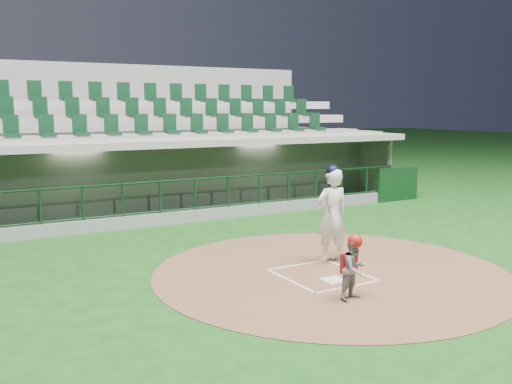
% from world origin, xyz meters
% --- Properties ---
extents(ground, '(120.00, 120.00, 0.00)m').
position_xyz_m(ground, '(0.00, 0.00, 0.00)').
color(ground, '#134313').
rests_on(ground, ground).
extents(dirt_circle, '(7.20, 7.20, 0.01)m').
position_xyz_m(dirt_circle, '(0.30, -0.20, 0.01)').
color(dirt_circle, brown).
rests_on(dirt_circle, ground).
extents(home_plate, '(0.43, 0.43, 0.02)m').
position_xyz_m(home_plate, '(0.00, -0.70, 0.02)').
color(home_plate, silver).
rests_on(home_plate, dirt_circle).
extents(batter_box_chalk, '(1.55, 1.80, 0.01)m').
position_xyz_m(batter_box_chalk, '(0.00, -0.30, 0.02)').
color(batter_box_chalk, white).
rests_on(batter_box_chalk, ground).
extents(dugout_structure, '(16.40, 3.70, 3.00)m').
position_xyz_m(dugout_structure, '(0.02, 7.83, 0.96)').
color(dugout_structure, slate).
rests_on(dugout_structure, ground).
extents(seating_deck, '(17.00, 6.72, 5.15)m').
position_xyz_m(seating_deck, '(0.00, 10.91, 1.42)').
color(seating_deck, gray).
rests_on(seating_deck, ground).
extents(batter, '(0.93, 0.92, 2.10)m').
position_xyz_m(batter, '(0.80, 0.47, 1.05)').
color(batter, white).
rests_on(batter, dirt_circle).
extents(catcher, '(0.60, 0.52, 1.16)m').
position_xyz_m(catcher, '(-0.35, -1.71, 0.59)').
color(catcher, gray).
rests_on(catcher, dirt_circle).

